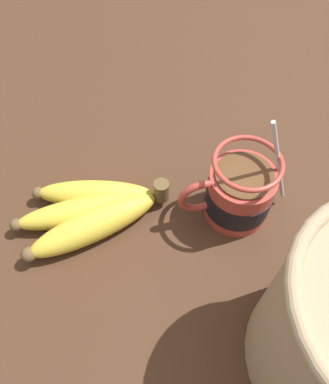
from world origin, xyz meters
TOP-DOWN VIEW (x-y plane):
  - table at (0.00, 0.00)cm, footprint 136.26×136.26cm
  - coffee_mug at (-4.82, -0.49)cm, footprint 14.67×8.30cm
  - banana_bunch at (13.29, -2.92)cm, footprint 20.43×12.54cm

SIDE VIEW (x-z plane):
  - table at x=0.00cm, z-range 0.00..3.07cm
  - banana_bunch at x=13.29cm, z-range 2.81..7.18cm
  - coffee_mug at x=-4.82cm, z-range -0.84..15.50cm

